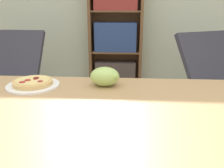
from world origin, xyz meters
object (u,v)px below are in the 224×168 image
at_px(lounge_chair_near, 8,92).
at_px(bookshelf, 116,35).
at_px(lounge_chair_far, 219,97).
at_px(grape_bunch, 105,77).
at_px(pizza_on_plate, 33,84).

xyz_separation_m(lounge_chair_near, bookshelf, (1.06, 0.94, 0.47)).
distance_m(lounge_chair_near, lounge_chair_far, 2.12).
relative_size(lounge_chair_far, bookshelf, 0.60).
relative_size(lounge_chair_near, bookshelf, 0.55).
xyz_separation_m(grape_bunch, lounge_chair_near, (-1.11, 1.11, -0.52)).
distance_m(pizza_on_plate, grape_bunch, 0.35).
distance_m(pizza_on_plate, lounge_chair_near, 1.46).
bearing_deg(grape_bunch, pizza_on_plate, -174.52).
bearing_deg(grape_bunch, bookshelf, 91.36).
xyz_separation_m(grape_bunch, bookshelf, (-0.05, 2.06, -0.05)).
bearing_deg(pizza_on_plate, lounge_chair_near, 123.71).
height_order(pizza_on_plate, lounge_chair_far, lounge_chair_far).
distance_m(grape_bunch, bookshelf, 2.06).
height_order(grape_bunch, lounge_chair_far, lounge_chair_far).
relative_size(grape_bunch, bookshelf, 0.09).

